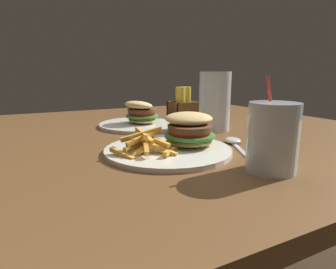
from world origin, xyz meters
TOP-DOWN VIEW (x-y plane):
  - dining_table at (0.00, 0.00)m, footprint 1.32×1.16m
  - meal_plate_near at (-0.06, -0.23)m, footprint 0.28×0.28m
  - beer_glass at (0.15, -0.07)m, footprint 0.09×0.09m
  - juice_glass at (0.02, -0.42)m, footprint 0.09×0.09m
  - spoon at (0.09, -0.24)m, footprint 0.09×0.15m
  - meal_plate_far at (-0.02, 0.09)m, footprint 0.28×0.28m
  - condiment_caddy at (0.19, 0.18)m, footprint 0.10×0.09m

SIDE VIEW (x-z plane):
  - dining_table at x=0.00m, z-range 0.27..0.97m
  - spoon at x=0.09m, z-range 0.71..0.72m
  - meal_plate_far at x=-0.02m, z-range 0.69..0.77m
  - meal_plate_near at x=-0.06m, z-range 0.69..0.77m
  - condiment_caddy at x=0.19m, z-range 0.69..0.81m
  - juice_glass at x=0.02m, z-range 0.68..0.85m
  - beer_glass at x=0.15m, z-range 0.70..0.88m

